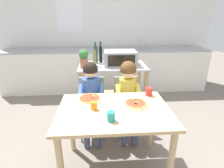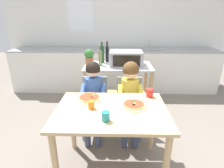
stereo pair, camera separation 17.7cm
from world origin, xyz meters
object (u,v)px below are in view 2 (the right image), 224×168
(toaster_oven, at_px, (126,58))
(pizza_plate_cream, at_px, (134,105))
(child_in_yellow_shirt, at_px, (130,91))
(drinking_cup_orange, at_px, (91,105))
(drinking_cup_teal, at_px, (106,116))
(drinking_cup_red, at_px, (150,93))
(dining_chair_right, at_px, (129,102))
(dining_chair_left, at_px, (95,102))
(pizza_plate_white, at_px, (89,98))
(bottle_tall_green_wine, at_px, (100,58))
(potted_herb_plant, at_px, (89,58))
(bottle_slim_sauce, at_px, (107,54))
(dining_table, at_px, (111,120))
(bottle_brown_beer, at_px, (102,54))
(child_in_blue_striped_shirt, at_px, (93,92))
(kitchen_island_cart, at_px, (118,82))

(toaster_oven, height_order, pizza_plate_cream, toaster_oven)
(child_in_yellow_shirt, height_order, drinking_cup_orange, child_in_yellow_shirt)
(child_in_yellow_shirt, height_order, drinking_cup_teal, child_in_yellow_shirt)
(toaster_oven, xyz_separation_m, drinking_cup_red, (0.23, -0.98, -0.17))
(dining_chair_right, xyz_separation_m, drinking_cup_orange, (-0.43, -0.67, 0.31))
(dining_chair_left, height_order, pizza_plate_white, dining_chair_left)
(bottle_tall_green_wine, distance_m, dining_chair_right, 0.87)
(pizza_plate_cream, bearing_deg, toaster_oven, 91.42)
(potted_herb_plant, xyz_separation_m, drinking_cup_teal, (0.32, -1.33, -0.21))
(bottle_slim_sauce, xyz_separation_m, dining_table, (0.11, -1.47, -0.37))
(bottle_tall_green_wine, height_order, bottle_slim_sauce, bottle_slim_sauce)
(drinking_cup_teal, bearing_deg, bottle_slim_sauce, 92.29)
(bottle_tall_green_wine, height_order, dining_chair_right, bottle_tall_green_wine)
(drinking_cup_teal, bearing_deg, toaster_oven, 80.78)
(potted_herb_plant, relative_size, drinking_cup_orange, 3.55)
(bottle_brown_beer, distance_m, pizza_plate_cream, 1.45)
(bottle_slim_sauce, bearing_deg, dining_chair_left, -100.08)
(toaster_oven, bearing_deg, dining_chair_left, -127.08)
(bottle_tall_green_wine, distance_m, potted_herb_plant, 0.20)
(potted_herb_plant, bearing_deg, bottle_slim_sauce, 53.87)
(bottle_tall_green_wine, bearing_deg, pizza_plate_cream, -69.54)
(bottle_tall_green_wine, relative_size, bottle_slim_sauce, 0.82)
(pizza_plate_white, xyz_separation_m, drinking_cup_orange, (0.05, -0.22, 0.03))
(dining_chair_right, bearing_deg, bottle_brown_beer, 119.24)
(bottle_brown_beer, bearing_deg, dining_table, -82.26)
(bottle_slim_sauce, relative_size, child_in_blue_striped_shirt, 0.33)
(drinking_cup_orange, relative_size, drinking_cup_red, 0.87)
(child_in_blue_striped_shirt, height_order, drinking_cup_red, child_in_blue_striped_shirt)
(bottle_slim_sauce, relative_size, drinking_cup_orange, 4.34)
(kitchen_island_cart, relative_size, bottle_tall_green_wine, 3.79)
(dining_table, distance_m, drinking_cup_teal, 0.27)
(dining_chair_left, height_order, child_in_blue_striped_shirt, child_in_blue_striped_shirt)
(dining_table, distance_m, dining_chair_left, 0.75)
(kitchen_island_cart, bearing_deg, child_in_yellow_shirt, -77.35)
(bottle_brown_beer, distance_m, child_in_yellow_shirt, 1.02)
(toaster_oven, distance_m, drinking_cup_orange, 1.34)
(potted_herb_plant, relative_size, child_in_blue_striped_shirt, 0.27)
(potted_herb_plant, xyz_separation_m, child_in_yellow_shirt, (0.59, -0.55, -0.31))
(bottle_tall_green_wine, xyz_separation_m, drinking_cup_teal, (0.17, -1.45, -0.18))
(pizza_plate_cream, bearing_deg, drinking_cup_teal, -134.13)
(child_in_yellow_shirt, distance_m, drinking_cup_red, 0.35)
(toaster_oven, bearing_deg, child_in_yellow_shirt, -87.59)
(dining_table, distance_m, child_in_blue_striped_shirt, 0.62)
(drinking_cup_teal, bearing_deg, dining_chair_left, 102.98)
(pizza_plate_white, bearing_deg, dining_chair_right, 43.69)
(toaster_oven, bearing_deg, drinking_cup_red, -77.02)
(dining_table, height_order, drinking_cup_red, drinking_cup_red)
(bottle_brown_beer, bearing_deg, drinking_cup_teal, -84.71)
(dining_chair_right, height_order, drinking_cup_teal, drinking_cup_teal)
(child_in_blue_striped_shirt, xyz_separation_m, drinking_cup_orange, (0.05, -0.56, 0.11))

